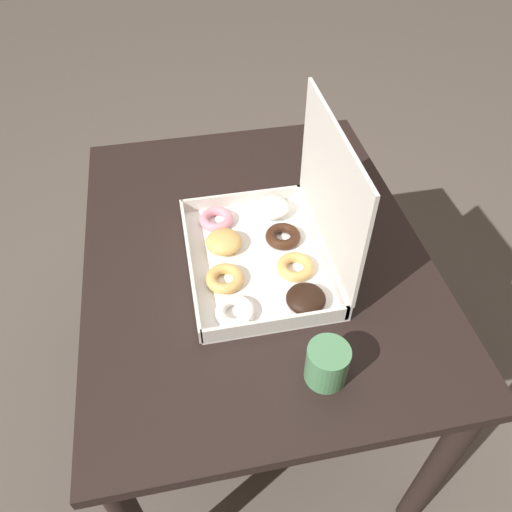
% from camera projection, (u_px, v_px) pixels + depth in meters
% --- Properties ---
extents(ground_plane, '(8.00, 8.00, 0.00)m').
position_uv_depth(ground_plane, '(255.00, 392.00, 1.71)').
color(ground_plane, '#564C44').
extents(dining_table, '(1.02, 0.80, 0.70)m').
position_uv_depth(dining_table, '(254.00, 277.00, 1.28)').
color(dining_table, black).
rests_on(dining_table, ground_plane).
extents(donut_box, '(0.41, 0.32, 0.34)m').
position_uv_depth(donut_box, '(274.00, 240.00, 1.13)').
color(donut_box, white).
rests_on(donut_box, dining_table).
extents(coffee_mug, '(0.08, 0.08, 0.09)m').
position_uv_depth(coffee_mug, '(327.00, 363.00, 0.93)').
color(coffee_mug, '#4C8456').
rests_on(coffee_mug, dining_table).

